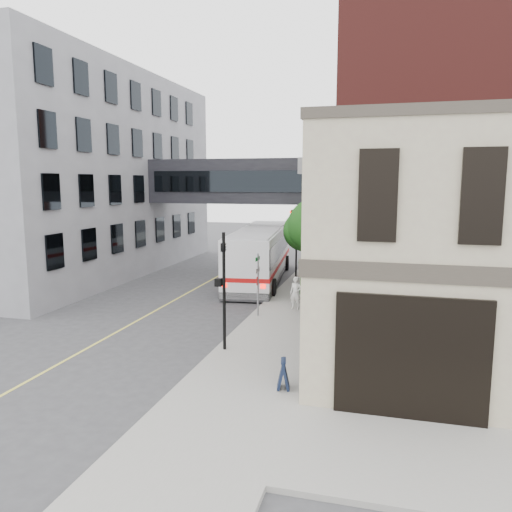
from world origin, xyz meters
The scene contains 17 objects.
ground centered at (0.00, 0.00, 0.00)m, with size 120.00×120.00×0.00m, color #38383A.
sidewalk_main centered at (2.00, 14.00, 0.07)m, with size 4.00×60.00×0.15m, color gray.
corner_building centered at (8.97, 2.00, 4.21)m, with size 10.19×8.12×8.45m.
brick_building centered at (9.98, 15.00, 6.99)m, with size 13.76×18.00×14.00m.
opposite_building centered at (-17.00, 16.00, 7.00)m, with size 14.00×24.00×14.00m, color slate.
skyway_bridge centered at (-3.00, 18.00, 6.50)m, with size 14.00×3.18×3.00m.
traffic_signal_near centered at (0.37, 2.00, 2.98)m, with size 0.44×0.22×4.60m.
traffic_signal_far centered at (0.26, 17.00, 3.34)m, with size 0.53×0.28×4.50m.
street_sign_pole centered at (0.39, 7.00, 1.93)m, with size 0.08×0.75×3.00m.
street_tree centered at (2.19, 13.22, 3.91)m, with size 3.80×3.20×5.60m.
lane_marking centered at (-5.00, 10.00, 0.01)m, with size 0.12×40.00×0.01m, color #D8CC4C.
bus centered at (-1.80, 15.87, 1.91)m, with size 4.24×12.88×3.40m.
pedestrian_a centered at (1.92, 8.70, 0.97)m, with size 0.60×0.39×1.63m, color white.
pedestrian_b centered at (2.46, 13.80, 0.91)m, with size 0.74×0.57×1.51m, color pink.
pedestrian_c centered at (2.01, 15.04, 0.95)m, with size 1.03×0.59×1.60m, color black.
newspaper_box centered at (1.80, 12.21, 0.63)m, with size 0.48×0.43×0.97m, color #196316.
sandwich_board centered at (3.33, -1.00, 0.62)m, with size 0.34×0.53×0.94m, color black.
Camera 1 is at (6.31, -15.41, 6.53)m, focal length 35.00 mm.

